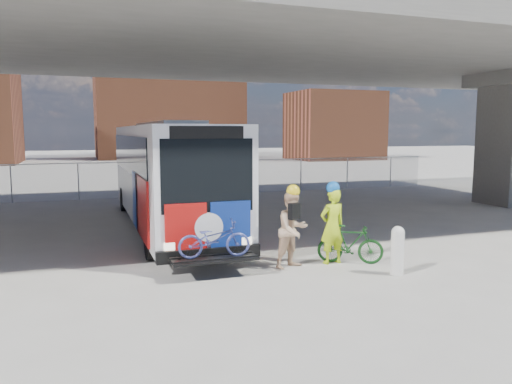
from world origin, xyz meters
name	(u,v)px	position (x,y,z in m)	size (l,w,h in m)	color
ground	(254,244)	(0.00, 0.00, 0.00)	(160.00, 160.00, 0.00)	#9E9991
bus	(167,168)	(-2.00, 3.58, 2.11)	(2.67, 12.92, 3.69)	silver
overpass	(218,43)	(0.00, 4.00, 6.54)	(40.00, 16.00, 7.95)	#605E59
chainlink_fence	(179,169)	(0.00, 12.00, 1.42)	(30.00, 0.06, 30.00)	gray
brick_buildings	(133,114)	(1.23, 48.23, 5.42)	(54.00, 22.00, 12.00)	brown
smokestack	(220,65)	(14.00, 55.00, 12.50)	(2.20, 2.20, 25.00)	brown
bollard	(397,249)	(2.14, -4.19, 0.63)	(0.31, 0.31, 1.17)	silver
cyclist_hivis	(332,224)	(1.18, -2.75, 1.03)	(0.75, 0.54, 2.13)	#C3E818
cyclist_tan	(293,229)	(0.07, -2.79, 0.99)	(1.12, 1.00, 2.09)	#DCB28D
bike_parked	(350,244)	(1.62, -2.92, 0.50)	(0.47, 1.68, 1.01)	#144017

